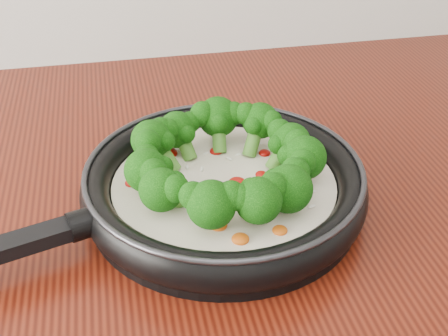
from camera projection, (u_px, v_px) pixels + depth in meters
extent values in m
cylinder|color=black|center=(224.00, 201.00, 0.65)|extent=(0.37, 0.37, 0.01)
torus|color=black|center=(224.00, 184.00, 0.64)|extent=(0.39, 0.39, 0.03)
torus|color=#2D2D33|center=(224.00, 168.00, 0.63)|extent=(0.38, 0.38, 0.01)
cylinder|color=black|center=(83.00, 224.00, 0.57)|extent=(0.04, 0.04, 0.03)
cylinder|color=white|center=(224.00, 189.00, 0.64)|extent=(0.31, 0.31, 0.02)
ellipsoid|color=#A80C08|center=(216.00, 151.00, 0.69)|extent=(0.02, 0.02, 0.01)
ellipsoid|color=#A80C08|center=(232.00, 190.00, 0.62)|extent=(0.03, 0.03, 0.01)
ellipsoid|color=#D4550D|center=(240.00, 239.00, 0.55)|extent=(0.02, 0.02, 0.01)
ellipsoid|color=#A80C08|center=(153.00, 191.00, 0.62)|extent=(0.03, 0.03, 0.01)
ellipsoid|color=#A80C08|center=(222.00, 189.00, 0.62)|extent=(0.02, 0.02, 0.01)
ellipsoid|color=#D4550D|center=(137.00, 171.00, 0.65)|extent=(0.03, 0.03, 0.01)
ellipsoid|color=#A80C08|center=(261.00, 175.00, 0.65)|extent=(0.02, 0.02, 0.01)
ellipsoid|color=#A80C08|center=(237.00, 183.00, 0.63)|extent=(0.03, 0.03, 0.01)
ellipsoid|color=#D4550D|center=(303.00, 195.00, 0.61)|extent=(0.02, 0.02, 0.01)
ellipsoid|color=#A80C08|center=(169.00, 153.00, 0.68)|extent=(0.03, 0.03, 0.01)
ellipsoid|color=#A80C08|center=(265.00, 153.00, 0.68)|extent=(0.02, 0.02, 0.01)
ellipsoid|color=#D4550D|center=(280.00, 230.00, 0.56)|extent=(0.02, 0.02, 0.01)
ellipsoid|color=#A80C08|center=(294.00, 190.00, 0.62)|extent=(0.03, 0.03, 0.01)
ellipsoid|color=#A80C08|center=(132.00, 183.00, 0.63)|extent=(0.02, 0.02, 0.01)
ellipsoid|color=#D4550D|center=(236.00, 196.00, 0.61)|extent=(0.02, 0.02, 0.01)
ellipsoid|color=#A80C08|center=(288.00, 189.00, 0.62)|extent=(0.02, 0.02, 0.01)
ellipsoid|color=#A80C08|center=(299.00, 185.00, 0.63)|extent=(0.03, 0.03, 0.01)
ellipsoid|color=#D4550D|center=(219.00, 225.00, 0.57)|extent=(0.02, 0.02, 0.01)
ellipsoid|color=#A80C08|center=(309.00, 169.00, 0.65)|extent=(0.02, 0.02, 0.01)
ellipsoid|color=#A80C08|center=(203.00, 194.00, 0.61)|extent=(0.02, 0.02, 0.01)
ellipsoid|color=white|center=(234.00, 181.00, 0.64)|extent=(0.00, 0.01, 0.00)
ellipsoid|color=white|center=(260.00, 143.00, 0.71)|extent=(0.01, 0.01, 0.00)
ellipsoid|color=white|center=(165.00, 189.00, 0.62)|extent=(0.01, 0.01, 0.00)
ellipsoid|color=white|center=(279.00, 200.00, 0.61)|extent=(0.01, 0.01, 0.00)
ellipsoid|color=white|center=(229.00, 200.00, 0.61)|extent=(0.01, 0.01, 0.00)
ellipsoid|color=white|center=(229.00, 159.00, 0.67)|extent=(0.01, 0.01, 0.00)
ellipsoid|color=white|center=(256.00, 193.00, 0.62)|extent=(0.01, 0.01, 0.00)
ellipsoid|color=white|center=(312.00, 191.00, 0.62)|extent=(0.01, 0.01, 0.00)
ellipsoid|color=white|center=(239.00, 155.00, 0.68)|extent=(0.01, 0.01, 0.00)
ellipsoid|color=white|center=(312.00, 206.00, 0.60)|extent=(0.01, 0.01, 0.00)
ellipsoid|color=white|center=(143.00, 169.00, 0.65)|extent=(0.01, 0.01, 0.00)
ellipsoid|color=white|center=(207.00, 153.00, 0.69)|extent=(0.01, 0.01, 0.00)
ellipsoid|color=white|center=(187.00, 167.00, 0.66)|extent=(0.00, 0.01, 0.00)
ellipsoid|color=white|center=(235.00, 188.00, 0.63)|extent=(0.01, 0.01, 0.00)
ellipsoid|color=white|center=(202.00, 169.00, 0.65)|extent=(0.01, 0.01, 0.00)
ellipsoid|color=white|center=(211.00, 200.00, 0.61)|extent=(0.01, 0.01, 0.00)
ellipsoid|color=white|center=(225.00, 185.00, 0.63)|extent=(0.01, 0.01, 0.00)
ellipsoid|color=white|center=(199.00, 220.00, 0.58)|extent=(0.01, 0.01, 0.00)
ellipsoid|color=white|center=(268.00, 164.00, 0.67)|extent=(0.01, 0.01, 0.00)
cylinder|color=#569330|center=(278.00, 158.00, 0.65)|extent=(0.03, 0.02, 0.03)
sphere|color=black|center=(291.00, 142.00, 0.65)|extent=(0.06, 0.06, 0.04)
sphere|color=black|center=(279.00, 131.00, 0.66)|extent=(0.03, 0.03, 0.03)
sphere|color=black|center=(296.00, 146.00, 0.63)|extent=(0.03, 0.03, 0.03)
sphere|color=black|center=(278.00, 144.00, 0.64)|extent=(0.03, 0.03, 0.02)
cylinder|color=#569330|center=(253.00, 141.00, 0.68)|extent=(0.03, 0.04, 0.04)
sphere|color=black|center=(260.00, 120.00, 0.68)|extent=(0.05, 0.05, 0.04)
sphere|color=black|center=(246.00, 114.00, 0.68)|extent=(0.03, 0.03, 0.03)
sphere|color=black|center=(271.00, 121.00, 0.67)|extent=(0.03, 0.03, 0.03)
sphere|color=black|center=(254.00, 125.00, 0.67)|extent=(0.03, 0.03, 0.02)
cylinder|color=#569330|center=(219.00, 138.00, 0.69)|extent=(0.02, 0.04, 0.04)
sphere|color=black|center=(218.00, 117.00, 0.69)|extent=(0.06, 0.06, 0.05)
sphere|color=black|center=(203.00, 114.00, 0.68)|extent=(0.04, 0.04, 0.03)
sphere|color=black|center=(234.00, 113.00, 0.69)|extent=(0.04, 0.04, 0.03)
sphere|color=black|center=(219.00, 122.00, 0.67)|extent=(0.03, 0.03, 0.02)
cylinder|color=#569330|center=(186.00, 147.00, 0.67)|extent=(0.03, 0.03, 0.03)
sphere|color=black|center=(177.00, 130.00, 0.67)|extent=(0.05, 0.05, 0.04)
sphere|color=black|center=(168.00, 130.00, 0.66)|extent=(0.03, 0.03, 0.03)
sphere|color=black|center=(190.00, 122.00, 0.68)|extent=(0.03, 0.03, 0.03)
sphere|color=black|center=(186.00, 134.00, 0.66)|extent=(0.03, 0.03, 0.02)
cylinder|color=#569330|center=(166.00, 157.00, 0.65)|extent=(0.04, 0.03, 0.04)
sphere|color=black|center=(151.00, 140.00, 0.64)|extent=(0.06, 0.06, 0.05)
sphere|color=black|center=(148.00, 142.00, 0.63)|extent=(0.04, 0.04, 0.03)
sphere|color=black|center=(161.00, 129.00, 0.65)|extent=(0.03, 0.03, 0.03)
sphere|color=black|center=(165.00, 141.00, 0.64)|extent=(0.03, 0.03, 0.02)
cylinder|color=#569330|center=(162.00, 181.00, 0.61)|extent=(0.03, 0.02, 0.03)
sphere|color=black|center=(146.00, 170.00, 0.60)|extent=(0.06, 0.06, 0.05)
sphere|color=black|center=(154.00, 173.00, 0.59)|extent=(0.04, 0.04, 0.03)
sphere|color=black|center=(147.00, 157.00, 0.61)|extent=(0.03, 0.03, 0.03)
sphere|color=black|center=(162.00, 167.00, 0.61)|extent=(0.03, 0.03, 0.02)
cylinder|color=#569330|center=(174.00, 196.00, 0.59)|extent=(0.03, 0.03, 0.03)
sphere|color=black|center=(161.00, 190.00, 0.58)|extent=(0.06, 0.06, 0.05)
sphere|color=black|center=(176.00, 189.00, 0.56)|extent=(0.04, 0.04, 0.03)
sphere|color=black|center=(154.00, 176.00, 0.58)|extent=(0.03, 0.03, 0.03)
sphere|color=black|center=(175.00, 182.00, 0.58)|extent=(0.03, 0.03, 0.02)
cylinder|color=#569330|center=(214.00, 209.00, 0.57)|extent=(0.03, 0.04, 0.04)
sphere|color=black|center=(211.00, 205.00, 0.55)|extent=(0.06, 0.06, 0.05)
sphere|color=black|center=(231.00, 196.00, 0.55)|extent=(0.04, 0.04, 0.03)
sphere|color=black|center=(193.00, 196.00, 0.55)|extent=(0.03, 0.03, 0.03)
sphere|color=black|center=(214.00, 192.00, 0.56)|extent=(0.03, 0.03, 0.02)
cylinder|color=#569330|center=(250.00, 206.00, 0.57)|extent=(0.02, 0.04, 0.04)
sphere|color=black|center=(258.00, 201.00, 0.55)|extent=(0.06, 0.06, 0.05)
sphere|color=black|center=(273.00, 187.00, 0.56)|extent=(0.04, 0.04, 0.03)
sphere|color=black|center=(240.00, 197.00, 0.54)|extent=(0.03, 0.03, 0.03)
sphere|color=black|center=(251.00, 189.00, 0.56)|extent=(0.03, 0.03, 0.02)
cylinder|color=#569330|center=(274.00, 196.00, 0.59)|extent=(0.03, 0.03, 0.03)
sphere|color=black|center=(288.00, 189.00, 0.57)|extent=(0.06, 0.06, 0.05)
sphere|color=black|center=(295.00, 172.00, 0.58)|extent=(0.04, 0.04, 0.03)
sphere|color=black|center=(274.00, 191.00, 0.56)|extent=(0.04, 0.04, 0.03)
sphere|color=black|center=(274.00, 181.00, 0.58)|extent=(0.03, 0.03, 0.02)
cylinder|color=#569330|center=(287.00, 171.00, 0.63)|extent=(0.03, 0.02, 0.04)
sphere|color=black|center=(304.00, 158.00, 0.62)|extent=(0.06, 0.06, 0.05)
sphere|color=black|center=(298.00, 143.00, 0.63)|extent=(0.04, 0.04, 0.03)
sphere|color=black|center=(303.00, 162.00, 0.60)|extent=(0.03, 0.03, 0.03)
sphere|color=black|center=(288.00, 156.00, 0.62)|extent=(0.03, 0.03, 0.02)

